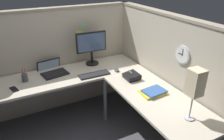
{
  "coord_description": "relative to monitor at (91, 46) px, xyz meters",
  "views": [
    {
      "loc": [
        -0.95,
        -2.22,
        2.07
      ],
      "look_at": [
        0.23,
        0.08,
        0.85
      ],
      "focal_mm": 34.68,
      "sensor_mm": 36.0,
      "label": 1
    }
  ],
  "objects": [
    {
      "name": "ground_plane",
      "position": [
        -0.17,
        -0.64,
        -1.02
      ],
      "size": [
        6.8,
        6.8,
        0.0
      ],
      "primitive_type": "plane",
      "color": "#47474C"
    },
    {
      "name": "cubicle_wall_back",
      "position": [
        -0.54,
        0.23,
        -0.23
      ],
      "size": [
        2.57,
        0.12,
        1.58
      ],
      "color": "#B7AD99",
      "rests_on": "ground"
    },
    {
      "name": "cubicle_wall_right",
      "position": [
        0.7,
        -0.9,
        -0.23
      ],
      "size": [
        0.12,
        2.37,
        1.58
      ],
      "color": "#B7AD99",
      "rests_on": "ground"
    },
    {
      "name": "desk",
      "position": [
        -0.32,
        -0.69,
        -0.39
      ],
      "size": [
        2.35,
        2.15,
        0.73
      ],
      "color": "beige",
      "rests_on": "ground"
    },
    {
      "name": "monitor",
      "position": [
        0.0,
        0.0,
        0.0
      ],
      "size": [
        0.46,
        0.2,
        0.5
      ],
      "color": "black",
      "rests_on": "desk"
    },
    {
      "name": "laptop",
      "position": [
        -0.61,
        -0.0,
        -0.27
      ],
      "size": [
        0.4,
        0.43,
        0.22
      ],
      "color": "black",
      "rests_on": "desk"
    },
    {
      "name": "keyboard",
      "position": [
        -0.12,
        -0.38,
        -0.28
      ],
      "size": [
        0.43,
        0.15,
        0.02
      ],
      "primitive_type": "cube",
      "rotation": [
        0.0,
        0.0,
        -0.02
      ],
      "color": "#232326",
      "rests_on": "desk"
    },
    {
      "name": "computer_mouse",
      "position": [
        0.21,
        -0.41,
        -0.28
      ],
      "size": [
        0.06,
        0.1,
        0.03
      ],
      "primitive_type": "ellipsoid",
      "color": "#38383D",
      "rests_on": "desk"
    },
    {
      "name": "pen_cup",
      "position": [
        -0.99,
        -0.12,
        -0.24
      ],
      "size": [
        0.08,
        0.08,
        0.18
      ],
      "color": "#4C4C51",
      "rests_on": "desk"
    },
    {
      "name": "cell_phone",
      "position": [
        -1.15,
        -0.29,
        -0.29
      ],
      "size": [
        0.1,
        0.16,
        0.01
      ],
      "primitive_type": "cube",
      "rotation": [
        0.0,
        0.0,
        0.28
      ],
      "color": "black",
      "rests_on": "desk"
    },
    {
      "name": "office_phone",
      "position": [
        0.28,
        -0.71,
        -0.26
      ],
      "size": [
        0.19,
        0.21,
        0.11
      ],
      "color": "black",
      "rests_on": "desk"
    },
    {
      "name": "book_stack",
      "position": [
        0.3,
        -1.14,
        -0.27
      ],
      "size": [
        0.3,
        0.23,
        0.04
      ],
      "color": "yellow",
      "rests_on": "desk"
    },
    {
      "name": "desk_lamp_paper",
      "position": [
        0.34,
        -1.67,
        0.09
      ],
      "size": [
        0.13,
        0.13,
        0.53
      ],
      "color": "#B7BABF",
      "rests_on": "desk"
    },
    {
      "name": "wall_clock",
      "position": [
        0.64,
        -1.18,
        0.15
      ],
      "size": [
        0.04,
        0.22,
        0.22
      ],
      "color": "#B7BABF"
    },
    {
      "name": "pinned_note_leftmost",
      "position": [
        -0.04,
        0.18,
        0.25
      ],
      "size": [
        0.08,
        0.0,
        0.07
      ],
      "primitive_type": "cube",
      "color": "#8CCC99"
    },
    {
      "name": "pinned_note_middle",
      "position": [
        -0.11,
        0.18,
        0.16
      ],
      "size": [
        0.1,
        0.0,
        0.09
      ],
      "primitive_type": "cube",
      "color": "#EAD84C"
    }
  ]
}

